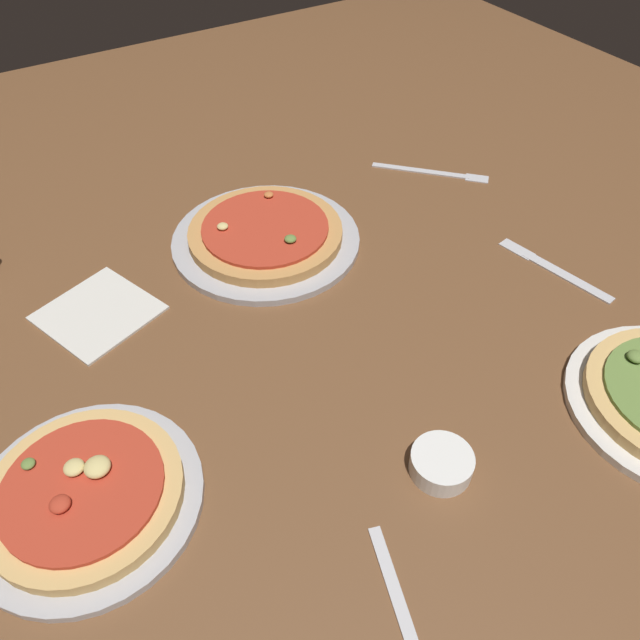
% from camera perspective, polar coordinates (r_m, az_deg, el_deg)
% --- Properties ---
extents(ground_plane, '(2.40, 2.40, 0.03)m').
position_cam_1_polar(ground_plane, '(0.93, 0.00, -1.53)').
color(ground_plane, brown).
extents(pizza_plate_near, '(0.27, 0.27, 0.05)m').
position_cam_1_polar(pizza_plate_near, '(0.78, -20.99, -14.99)').
color(pizza_plate_near, '#B2B2B7').
rests_on(pizza_plate_near, ground_plane).
extents(pizza_plate_far, '(0.32, 0.32, 0.05)m').
position_cam_1_polar(pizza_plate_far, '(1.07, -5.08, 7.84)').
color(pizza_plate_far, '#B2B2B7').
rests_on(pizza_plate_far, ground_plane).
extents(ramekin_sauce, '(0.08, 0.08, 0.03)m').
position_cam_1_polar(ramekin_sauce, '(0.77, 11.19, -12.99)').
color(ramekin_sauce, white).
rests_on(ramekin_sauce, ground_plane).
extents(napkin_folded, '(0.20, 0.20, 0.01)m').
position_cam_1_polar(napkin_folded, '(1.00, -19.97, 0.71)').
color(napkin_folded, silver).
rests_on(napkin_folded, ground_plane).
extents(fork_left, '(0.18, 0.18, 0.01)m').
position_cam_1_polar(fork_left, '(1.28, 10.46, 13.41)').
color(fork_left, silver).
rests_on(fork_left, ground_plane).
extents(knife_right, '(0.06, 0.21, 0.01)m').
position_cam_1_polar(knife_right, '(1.08, 20.95, 4.49)').
color(knife_right, silver).
rests_on(knife_right, ground_plane).
extents(fork_spare, '(0.08, 0.21, 0.01)m').
position_cam_1_polar(fork_spare, '(0.69, 8.24, -26.74)').
color(fork_spare, silver).
rests_on(fork_spare, ground_plane).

